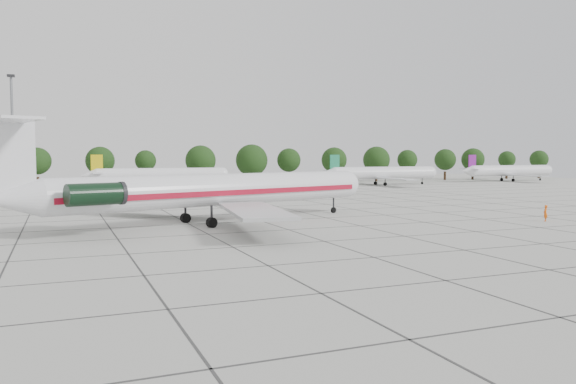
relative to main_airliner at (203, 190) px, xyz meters
name	(u,v)px	position (x,y,z in m)	size (l,w,h in m)	color
ground	(288,230)	(6.67, -7.17, -3.63)	(260.00, 260.00, 0.00)	#B0B1A9
apron_joints	(242,215)	(6.67, 7.83, -3.62)	(170.00, 170.00, 0.02)	#383838
main_airliner	(203,190)	(0.00, 0.00, 0.00)	(42.97, 32.93, 10.27)	silver
ground_crew	(545,213)	(35.51, -11.37, -2.73)	(0.65, 0.43, 1.79)	#E9590D
bg_airliner_c	(161,175)	(6.82, 66.67, -0.72)	(28.24, 27.20, 7.40)	silver
bg_airliner_d	(383,173)	(59.25, 60.01, -0.72)	(28.24, 27.20, 7.40)	silver
bg_airliner_e	(510,171)	(103.43, 64.62, -0.72)	(28.24, 27.20, 7.40)	silver
tree_line	(100,161)	(-5.01, 77.83, 2.35)	(249.86, 8.44, 10.22)	#332114
floodlight_mast	(12,124)	(-23.33, 84.83, 10.66)	(1.60, 1.60, 25.45)	slate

